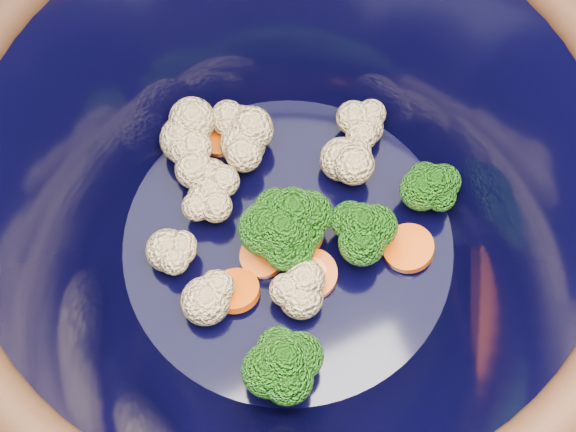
% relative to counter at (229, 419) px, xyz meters
% --- Properties ---
extents(counter, '(1.20, 1.20, 0.90)m').
position_rel_counter_xyz_m(counter, '(0.00, 0.00, 0.00)').
color(counter, beige).
rests_on(counter, ground).
extents(mixing_bowl, '(0.39, 0.39, 0.17)m').
position_rel_counter_xyz_m(mixing_bowl, '(0.08, -0.00, 0.54)').
color(mixing_bowl, black).
rests_on(mixing_bowl, counter).
extents(vegetable_pile, '(0.20, 0.21, 0.06)m').
position_rel_counter_xyz_m(vegetable_pile, '(0.08, -0.00, 0.51)').
color(vegetable_pile, '#608442').
rests_on(vegetable_pile, mixing_bowl).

